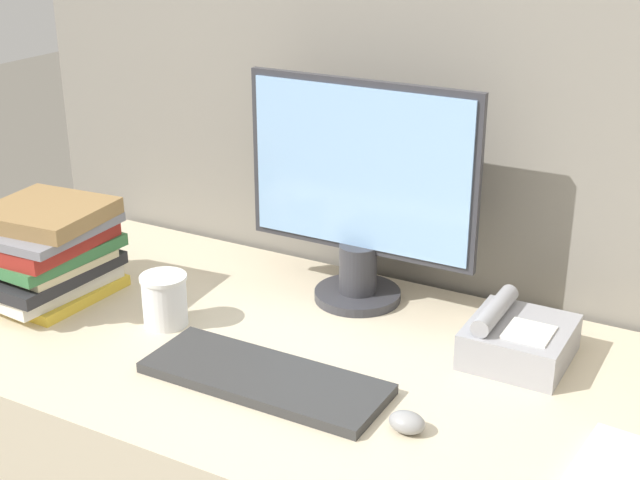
{
  "coord_description": "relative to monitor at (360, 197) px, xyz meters",
  "views": [
    {
      "loc": [
        0.72,
        -0.92,
        1.61
      ],
      "look_at": [
        -0.03,
        0.44,
        0.98
      ],
      "focal_mm": 50.0,
      "sensor_mm": 36.0,
      "label": 1
    }
  ],
  "objects": [
    {
      "name": "mouse",
      "position": [
        0.3,
        -0.42,
        -0.22
      ],
      "size": [
        0.06,
        0.05,
        0.04
      ],
      "color": "gray",
      "rests_on": "desk"
    },
    {
      "name": "desk_telephone",
      "position": [
        0.39,
        -0.09,
        -0.2
      ],
      "size": [
        0.19,
        0.2,
        0.11
      ],
      "color": "#99999E",
      "rests_on": "desk"
    },
    {
      "name": "monitor",
      "position": [
        0.0,
        0.0,
        0.0
      ],
      "size": [
        0.52,
        0.19,
        0.49
      ],
      "color": "#333338",
      "rests_on": "desk"
    },
    {
      "name": "cubicle_panel_rear",
      "position": [
        0.06,
        0.17,
        -0.11
      ],
      "size": [
        2.06,
        0.04,
        1.76
      ],
      "color": "gray",
      "rests_on": "ground_plane"
    },
    {
      "name": "keyboard",
      "position": [
        0.01,
        -0.4,
        -0.23
      ],
      "size": [
        0.46,
        0.17,
        0.02
      ],
      "color": "#333333",
      "rests_on": "desk"
    },
    {
      "name": "book_stack",
      "position": [
        -0.59,
        -0.32,
        -0.13
      ],
      "size": [
        0.25,
        0.31,
        0.22
      ],
      "color": "gold",
      "rests_on": "desk"
    },
    {
      "name": "coffee_cup",
      "position": [
        -0.29,
        -0.3,
        -0.18
      ],
      "size": [
        0.1,
        0.1,
        0.11
      ],
      "color": "white",
      "rests_on": "desk"
    }
  ]
}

